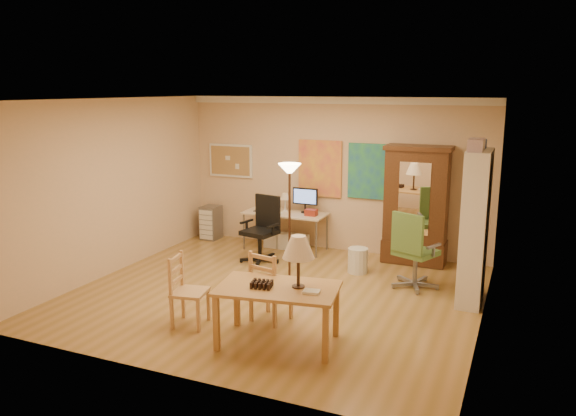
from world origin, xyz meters
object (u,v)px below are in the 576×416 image
at_px(computer_desk, 288,227).
at_px(office_chair_green, 414,268).
at_px(dining_table, 285,276).
at_px(bookshelf, 475,228).
at_px(office_chair_black, 261,244).
at_px(armoire, 416,213).

xyz_separation_m(computer_desk, office_chair_green, (2.47, -1.13, -0.11)).
bearing_deg(dining_table, computer_desk, 112.90).
relative_size(computer_desk, bookshelf, 0.72).
bearing_deg(computer_desk, office_chair_green, -24.56).
bearing_deg(office_chair_black, computer_desk, 82.18).
bearing_deg(computer_desk, bookshelf, -22.36).
bearing_deg(bookshelf, dining_table, -129.65).
bearing_deg(office_chair_black, dining_table, -59.09).
bearing_deg(armoire, bookshelf, -54.20).
bearing_deg(dining_table, armoire, 78.06).
relative_size(computer_desk, armoire, 0.76).
relative_size(office_chair_black, office_chair_green, 0.97).
bearing_deg(armoire, office_chair_black, -158.57).
height_order(dining_table, computer_desk, dining_table).
height_order(dining_table, office_chair_green, dining_table).
height_order(computer_desk, office_chair_green, office_chair_green).
height_order(computer_desk, bookshelf, bookshelf).
height_order(dining_table, office_chair_black, dining_table).
xyz_separation_m(dining_table, office_chair_black, (-1.60, 2.68, -0.51)).
xyz_separation_m(computer_desk, office_chair_black, (-0.12, -0.84, -0.12)).
relative_size(office_chair_black, armoire, 0.56).
distance_m(dining_table, office_chair_green, 2.64).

